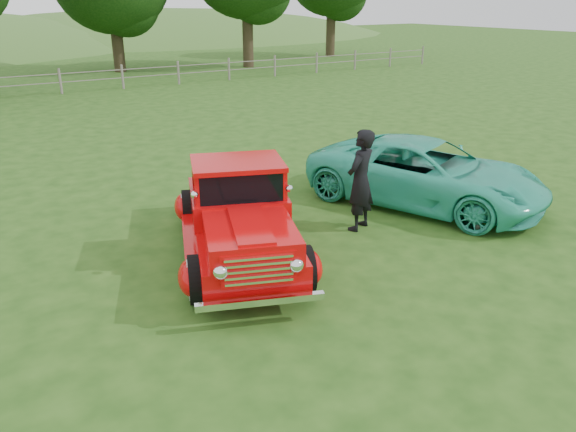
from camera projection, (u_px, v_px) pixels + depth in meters
ground at (346, 266)px, 9.70m from camera, size 140.00×140.00×0.00m
fence_line at (60, 81)px, 26.73m from camera, size 48.00×0.12×1.20m
red_pickup at (239, 214)px, 9.81m from camera, size 3.47×5.28×1.78m
teal_sedan at (426, 173)px, 12.34m from camera, size 4.16×5.71×1.44m
man at (360, 180)px, 10.91m from camera, size 0.87×0.73×2.02m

